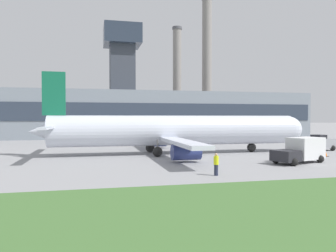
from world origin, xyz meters
TOP-DOWN VIEW (x-y plane):
  - ground_plane at (0.00, 0.00)m, footprint 400.00×400.00m
  - terminal_building at (-0.37, 34.43)m, footprint 72.40×14.92m
  - smokestack_left at (13.66, 59.39)m, footprint 2.95×2.95m
  - smokestack_right at (25.10, 64.70)m, footprint 3.57×3.57m
  - airplane at (-2.27, -0.86)m, footprint 31.98×26.20m
  - pushback_tug at (16.43, -1.31)m, footprint 4.24×3.21m
  - baggage_truck at (7.35, -10.64)m, footprint 5.86×3.83m
  - ground_crew_person at (-2.77, -15.19)m, footprint 0.50×0.50m
  - traffic_cone_near_nose at (12.94, -6.93)m, footprint 0.51×0.51m

SIDE VIEW (x-z plane):
  - ground_plane at x=0.00m, z-range 0.00..0.00m
  - traffic_cone_near_nose at x=12.94m, z-range -0.03..0.62m
  - ground_crew_person at x=-2.77m, z-range 0.02..1.64m
  - pushback_tug at x=16.43m, z-range -0.09..1.92m
  - baggage_truck at x=7.35m, z-range -0.02..2.29m
  - airplane at x=-2.27m, z-range -1.87..7.14m
  - terminal_building at x=-0.37m, z-range -6.51..17.46m
  - smokestack_left at x=13.66m, z-range 0.12..31.79m
  - smokestack_right at x=25.10m, z-range 0.15..43.71m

